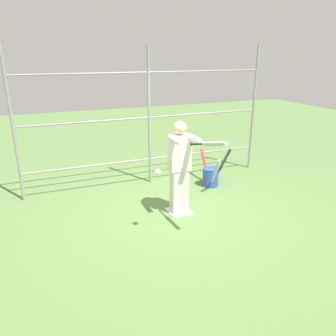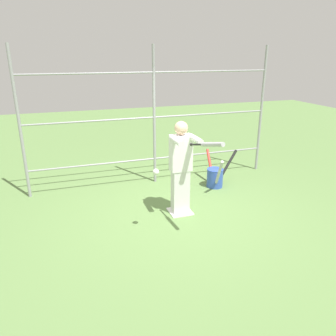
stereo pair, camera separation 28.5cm
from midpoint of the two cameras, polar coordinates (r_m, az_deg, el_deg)
The scene contains 7 objects.
ground_plane at distance 6.03m, azimuth 3.48°, elevation -7.65°, with size 24.00×24.00×0.00m, color #608447.
home_plate at distance 6.02m, azimuth 3.48°, elevation -7.57°, with size 0.40×0.40×0.02m.
fence_backstop at distance 7.00m, azimuth -1.24°, elevation 8.82°, with size 5.32×0.06×2.91m.
batter at distance 5.66m, azimuth 3.72°, elevation 0.45°, with size 0.43×0.56×1.67m.
baseball_bat_swinging at distance 4.69m, azimuth 8.99°, elevation 4.05°, with size 0.17×0.87×0.26m.
softball_in_flight at distance 4.89m, azimuth -0.45°, elevation -0.70°, with size 0.10×0.10×0.10m.
bat_bucket at distance 7.14m, azimuth 9.40°, elevation -1.45°, with size 0.82×1.23×0.78m.
Camera 2 is at (1.92, 5.01, 2.73)m, focal length 35.00 mm.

